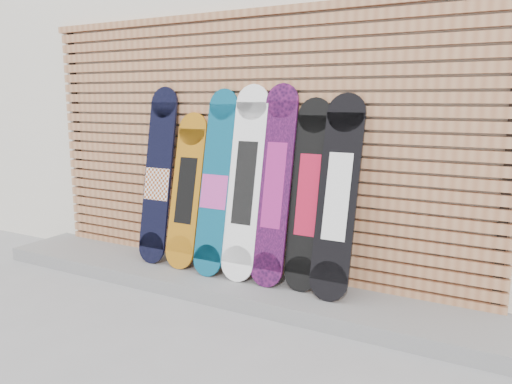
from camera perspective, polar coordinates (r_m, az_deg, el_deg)
ground at (r=3.70m, az=-7.06°, el=-14.87°), size 80.00×80.00×0.00m
building at (r=6.37m, az=15.66°, el=12.16°), size 12.00×5.00×3.60m
concrete_step at (r=4.27m, az=-3.33°, el=-10.35°), size 4.60×0.70×0.12m
slat_wall at (r=4.25m, az=-1.41°, el=5.51°), size 4.26×0.08×2.29m
snowboard_0 at (r=4.58m, az=-11.14°, el=1.74°), size 0.28×0.32×1.58m
snowboard_1 at (r=4.41m, az=-7.96°, el=0.16°), size 0.29×0.33×1.35m
snowboard_2 at (r=4.20m, az=-4.67°, el=0.94°), size 0.27×0.36×1.55m
snowboard_3 at (r=4.06m, az=-1.26°, el=1.04°), size 0.30×0.35×1.59m
snowboard_4 at (r=3.93m, az=2.11°, el=0.76°), size 0.28×0.34×1.59m
snowboard_5 at (r=3.85m, az=5.96°, el=-0.34°), size 0.28×0.30×1.48m
snowboard_6 at (r=3.72m, az=9.31°, el=-0.53°), size 0.30×0.37×1.51m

